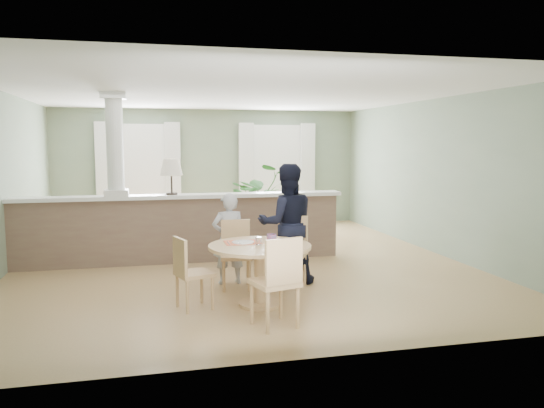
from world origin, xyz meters
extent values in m
plane|color=tan|center=(0.00, 0.00, 0.00)|extent=(8.00, 8.00, 0.00)
cube|color=gray|center=(0.00, 4.00, 1.35)|extent=(7.00, 0.02, 2.70)
cube|color=gray|center=(-3.50, 0.00, 1.35)|extent=(0.02, 8.00, 2.70)
cube|color=gray|center=(3.50, 0.00, 1.35)|extent=(0.02, 8.00, 2.70)
cube|color=gray|center=(0.00, -4.00, 1.35)|extent=(7.00, 0.02, 2.70)
cube|color=white|center=(0.00, 0.00, 2.70)|extent=(7.00, 8.00, 0.02)
cube|color=white|center=(-1.60, 3.97, 1.55)|extent=(1.10, 0.02, 1.50)
cube|color=white|center=(-1.60, 3.94, 1.55)|extent=(1.22, 0.04, 1.62)
cube|color=white|center=(1.60, 3.97, 1.55)|extent=(1.10, 0.02, 1.50)
cube|color=white|center=(1.60, 3.94, 1.55)|extent=(1.22, 0.04, 1.62)
cube|color=white|center=(-2.35, 3.88, 1.25)|extent=(0.35, 0.10, 2.30)
cube|color=white|center=(-0.85, 3.88, 1.25)|extent=(0.35, 0.10, 2.30)
cube|color=white|center=(0.85, 3.88, 1.25)|extent=(0.35, 0.10, 2.30)
cube|color=white|center=(2.35, 3.88, 1.25)|extent=(0.35, 0.10, 2.30)
cube|color=#77614C|center=(-0.90, 0.20, 0.53)|extent=(5.20, 0.22, 1.05)
cube|color=white|center=(-0.90, 0.20, 1.08)|extent=(5.32, 0.36, 0.06)
cube|color=white|center=(-1.90, 0.20, 1.16)|extent=(0.36, 0.36, 0.10)
cylinder|color=white|center=(-1.90, 0.20, 1.91)|extent=(0.26, 0.26, 1.39)
cube|color=white|center=(-1.90, 0.20, 2.65)|extent=(0.38, 0.38, 0.10)
cylinder|color=black|center=(-1.05, 0.20, 1.12)|extent=(0.18, 0.18, 0.03)
cylinder|color=black|center=(-1.05, 0.20, 1.28)|extent=(0.03, 0.03, 0.28)
cone|color=beige|center=(-1.05, 0.20, 1.55)|extent=(0.36, 0.36, 0.26)
imported|color=#89614A|center=(-0.63, 1.98, 0.41)|extent=(2.90, 1.46, 0.81)
imported|color=#2D6729|center=(0.88, 2.24, 0.76)|extent=(1.40, 1.22, 1.52)
cylinder|color=tan|center=(-0.15, -2.35, 0.02)|extent=(0.51, 0.51, 0.04)
cylinder|color=tan|center=(-0.15, -2.35, 0.37)|extent=(0.14, 0.14, 0.66)
cylinder|color=tan|center=(-0.15, -2.35, 0.72)|extent=(1.22, 1.22, 0.04)
cube|color=red|center=(-0.33, -2.17, 0.74)|extent=(0.43, 0.32, 0.01)
cube|color=red|center=(0.16, -2.23, 0.74)|extent=(0.51, 0.44, 0.01)
cylinder|color=white|center=(-0.33, -2.20, 0.75)|extent=(0.26, 0.26, 0.01)
cylinder|color=white|center=(0.18, -2.25, 0.75)|extent=(0.26, 0.26, 0.01)
cylinder|color=white|center=(-0.17, -2.36, 0.79)|extent=(0.07, 0.07, 0.09)
cube|color=silver|center=(-0.39, -2.25, 0.76)|extent=(0.02, 0.18, 0.00)
cube|color=silver|center=(-0.51, -2.21, 0.74)|extent=(0.01, 0.22, 0.00)
cylinder|color=white|center=(0.29, -2.47, 0.77)|extent=(0.04, 0.04, 0.07)
cylinder|color=silver|center=(0.29, -2.47, 0.81)|extent=(0.04, 0.04, 0.01)
imported|color=#286FBD|center=(0.02, -2.20, 0.78)|extent=(0.12, 0.12, 0.10)
cube|color=tan|center=(-0.31, -1.54, 0.44)|extent=(0.46, 0.46, 0.05)
cylinder|color=tan|center=(-0.49, -1.69, 0.21)|extent=(0.04, 0.04, 0.42)
cylinder|color=tan|center=(-0.16, -1.73, 0.21)|extent=(0.04, 0.04, 0.42)
cylinder|color=tan|center=(-0.45, -1.36, 0.21)|extent=(0.04, 0.04, 0.42)
cylinder|color=tan|center=(-0.12, -1.40, 0.21)|extent=(0.04, 0.04, 0.42)
cube|color=tan|center=(-0.28, -1.36, 0.68)|extent=(0.39, 0.09, 0.45)
cube|color=tan|center=(0.39, -1.68, 0.46)|extent=(0.58, 0.58, 0.05)
cylinder|color=tan|center=(0.16, -1.75, 0.22)|extent=(0.04, 0.04, 0.44)
cylinder|color=tan|center=(0.46, -1.91, 0.22)|extent=(0.04, 0.04, 0.44)
cylinder|color=tan|center=(0.32, -1.44, 0.22)|extent=(0.04, 0.04, 0.44)
cylinder|color=tan|center=(0.63, -1.61, 0.22)|extent=(0.04, 0.04, 0.44)
cube|color=tan|center=(0.49, -1.51, 0.72)|extent=(0.38, 0.23, 0.47)
cube|color=tan|center=(-0.16, -3.09, 0.47)|extent=(0.54, 0.54, 0.05)
cylinder|color=tan|center=(-0.03, -2.87, 0.23)|extent=(0.04, 0.04, 0.45)
cylinder|color=tan|center=(-0.38, -2.97, 0.23)|extent=(0.04, 0.04, 0.45)
cylinder|color=tan|center=(0.06, -3.22, 0.23)|extent=(0.04, 0.04, 0.45)
cylinder|color=tan|center=(-0.28, -3.31, 0.23)|extent=(0.04, 0.04, 0.45)
cube|color=tan|center=(-0.10, -3.29, 0.73)|extent=(0.41, 0.15, 0.48)
cube|color=tan|center=(-0.92, -2.28, 0.41)|extent=(0.48, 0.48, 0.05)
cylinder|color=tan|center=(-0.73, -2.38, 0.20)|extent=(0.04, 0.04, 0.39)
cylinder|color=tan|center=(-0.82, -2.08, 0.20)|extent=(0.04, 0.04, 0.39)
cylinder|color=tan|center=(-1.02, -2.47, 0.20)|extent=(0.04, 0.04, 0.39)
cylinder|color=tan|center=(-1.12, -2.18, 0.20)|extent=(0.04, 0.04, 0.39)
cube|color=tan|center=(-1.09, -2.33, 0.64)|extent=(0.15, 0.36, 0.42)
imported|color=#A6A6AB|center=(-0.36, -1.27, 0.63)|extent=(0.47, 0.32, 1.26)
imported|color=black|center=(0.43, -1.40, 0.83)|extent=(0.85, 0.68, 1.65)
camera|label=1|loc=(-1.43, -8.37, 1.93)|focal=35.00mm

